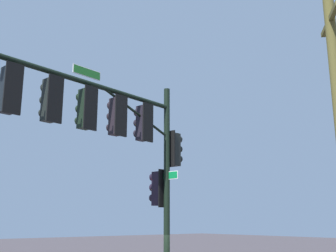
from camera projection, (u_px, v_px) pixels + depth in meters
name	position (u px, v px, depth m)	size (l,w,h in m)	color
signal_pole_assembly	(121.00, 140.00, 11.98)	(6.74, 1.81, 7.31)	black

